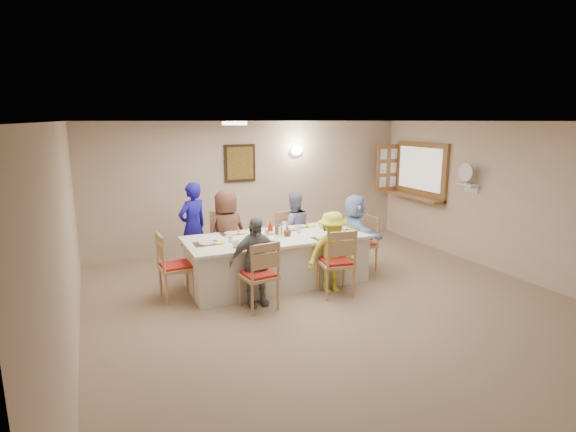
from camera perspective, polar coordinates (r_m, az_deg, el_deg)
name	(u,v)px	position (r m, az deg, el deg)	size (l,w,h in m)	color
ground	(344,311)	(6.22, 7.09, -11.85)	(7.00, 7.00, 0.00)	#8C715B
room_walls	(347,200)	(5.78, 7.48, 2.02)	(7.00, 7.00, 7.00)	#BEA88F
wall_picture	(240,163)	(8.77, -6.13, 6.69)	(0.62, 0.05, 0.72)	black
wall_sconce	(297,151)	(9.17, 1.11, 8.24)	(0.26, 0.09, 0.18)	white
ceiling_light	(235,123)	(6.65, -6.80, 11.62)	(0.36, 0.36, 0.05)	white
serving_hatch	(421,171)	(9.59, 16.49, 5.52)	(0.06, 1.50, 1.15)	brown
hatch_sill	(414,197)	(9.58, 15.76, 2.38)	(0.30, 1.50, 0.05)	brown
shutter_door	(388,168)	(10.02, 12.53, 5.99)	(0.55, 0.04, 1.00)	brown
fan_shelf	(468,184)	(8.57, 21.87, 3.74)	(0.22, 0.36, 0.03)	white
desk_fan	(467,176)	(8.53, 21.81, 4.73)	(0.30, 0.30, 0.28)	#A5A5A8
dining_table	(277,260)	(7.05, -1.42, -5.54)	(2.81, 1.19, 0.76)	silver
chair_back_left	(225,243)	(7.55, -7.99, -3.40)	(0.49, 0.49, 1.03)	tan
chair_back_right	(291,238)	(7.96, 0.35, -2.85)	(0.44, 0.44, 0.93)	tan
chair_front_left	(259,274)	(6.10, -3.76, -7.38)	(0.46, 0.46, 0.97)	tan
chair_front_right	(336,261)	(6.58, 6.13, -5.75)	(0.49, 0.49, 1.01)	tan
chair_left_end	(176,265)	(6.61, -14.01, -6.12)	(0.47, 0.47, 0.98)	tan
chair_right_end	(361,243)	(7.73, 9.27, -3.45)	(0.45, 0.45, 0.93)	tan
diner_back_left	(227,233)	(7.39, -7.78, -2.16)	(0.77, 0.59, 1.42)	brown
diner_back_right	(294,229)	(7.81, 0.72, -1.67)	(0.71, 0.59, 1.32)	#7D81A5
diner_front_left	(255,261)	(6.16, -4.17, -5.78)	(0.74, 0.32, 1.25)	gray
diner_front_right	(332,252)	(6.65, 5.63, -4.63)	(0.81, 0.49, 1.22)	#E9F03D
diner_right_end	(355,233)	(7.61, 8.49, -2.17)	(0.49, 1.25, 1.32)	#9FBAF0
caregiver	(193,227)	(7.71, -11.98, -1.35)	(0.66, 0.57, 1.51)	#1B15A7
placemat_fl	(249,247)	(6.36, -4.99, -3.95)	(0.35, 0.26, 0.01)	#472B19
plate_fl	(249,246)	(6.36, -4.99, -3.86)	(0.25, 0.25, 0.02)	white
napkin_fl	(262,246)	(6.37, -3.31, -3.83)	(0.15, 0.15, 0.01)	#EAFF35
placemat_fr	(324,238)	(6.83, 4.58, -2.82)	(0.34, 0.25, 0.01)	#472B19
plate_fr	(324,238)	(6.82, 4.58, -2.74)	(0.25, 0.25, 0.02)	white
napkin_fr	(336,237)	(6.87, 6.10, -2.70)	(0.15, 0.15, 0.01)	#EAFF35
placemat_bl	(231,234)	(7.13, -7.20, -2.23)	(0.34, 0.25, 0.01)	#472B19
plate_bl	(231,233)	(7.13, -7.20, -2.15)	(0.23, 0.23, 0.01)	white
napkin_bl	(243,233)	(7.14, -5.70, -2.13)	(0.14, 0.14, 0.01)	#EAFF35
placemat_br	(300,226)	(7.55, 1.54, -1.33)	(0.37, 0.27, 0.01)	#472B19
plate_br	(300,226)	(7.55, 1.54, -1.26)	(0.22, 0.22, 0.01)	white
napkin_br	(311,226)	(7.58, 2.93, -1.23)	(0.15, 0.15, 0.01)	#EAFF35
placemat_le	(207,244)	(6.61, -10.29, -3.47)	(0.37, 0.27, 0.01)	#472B19
plate_le	(207,243)	(6.61, -10.29, -3.39)	(0.23, 0.23, 0.01)	white
napkin_le	(220,243)	(6.61, -8.67, -3.36)	(0.15, 0.15, 0.01)	#EAFF35
placemat_re	(340,229)	(7.43, 6.56, -1.63)	(0.33, 0.25, 0.01)	#472B19
plate_re	(340,228)	(7.43, 6.56, -1.55)	(0.24, 0.24, 0.02)	white
napkin_re	(351,228)	(7.48, 7.95, -1.52)	(0.14, 0.14, 0.01)	#EAFF35
teacup_a	(236,244)	(6.36, -6.60, -3.58)	(0.14, 0.14, 0.09)	white
teacup_b	(284,224)	(7.55, -0.45, -1.03)	(0.12, 0.12, 0.08)	white
bowl_a	(269,240)	(6.62, -2.39, -3.03)	(0.28, 0.28, 0.06)	white
bowl_b	(292,228)	(7.31, 0.49, -1.56)	(0.23, 0.23, 0.06)	white
condiment_ketchup	(270,229)	(6.90, -2.27, -1.65)	(0.10, 0.10, 0.24)	#9E230D
condiment_brown	(279,229)	(7.01, -1.20, -1.62)	(0.11, 0.11, 0.19)	#5A2B18
condiment_malt	(287,231)	(6.92, -0.10, -1.95)	(0.13, 0.13, 0.15)	#5A2B18
drinking_glass	(266,233)	(6.92, -2.75, -2.14)	(0.07, 0.07, 0.10)	silver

